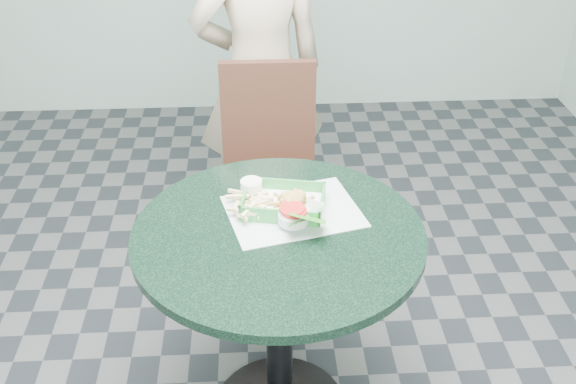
{
  "coord_description": "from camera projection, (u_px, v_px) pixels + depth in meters",
  "views": [
    {
      "loc": [
        -0.06,
        -1.58,
        1.91
      ],
      "look_at": [
        0.03,
        0.1,
        0.84
      ],
      "focal_mm": 42.0,
      "sensor_mm": 36.0,
      "label": 1
    }
  ],
  "objects": [
    {
      "name": "food_basket",
      "position": [
        283.0,
        210.0,
        2.04
      ],
      "size": [
        0.24,
        0.18,
        0.05
      ],
      "rotation": [
        0.0,
        0.0,
        -0.19
      ],
      "color": "#2E8E3B",
      "rests_on": "placemat"
    },
    {
      "name": "garnish_cup",
      "position": [
        302.0,
        220.0,
        1.95
      ],
      "size": [
        0.13,
        0.13,
        0.05
      ],
      "rotation": [
        0.0,
        0.0,
        -0.19
      ],
      "color": "silver",
      "rests_on": "food_basket"
    },
    {
      "name": "dining_chair",
      "position": [
        270.0,
        161.0,
        2.76
      ],
      "size": [
        0.39,
        0.39,
        0.93
      ],
      "rotation": [
        0.0,
        0.0,
        -0.0
      ],
      "color": "#482C1D",
      "rests_on": "floor"
    },
    {
      "name": "diner_person",
      "position": [
        260.0,
        65.0,
        2.83
      ],
      "size": [
        0.69,
        0.54,
        1.68
      ],
      "primitive_type": "imported",
      "rotation": [
        0.0,
        0.0,
        3.39
      ],
      "color": "tan",
      "rests_on": "floor"
    },
    {
      "name": "sauce_ramekin",
      "position": [
        248.0,
        194.0,
        2.05
      ],
      "size": [
        0.07,
        0.07,
        0.04
      ],
      "rotation": [
        0.0,
        0.0,
        0.13
      ],
      "color": "white",
      "rests_on": "food_basket"
    },
    {
      "name": "fries_pile",
      "position": [
        252.0,
        210.0,
        2.0
      ],
      "size": [
        0.13,
        0.14,
        0.05
      ],
      "primitive_type": null,
      "rotation": [
        0.0,
        0.0,
        0.09
      ],
      "color": "beige",
      "rests_on": "food_basket"
    },
    {
      "name": "cafe_table",
      "position": [
        279.0,
        281.0,
        2.05
      ],
      "size": [
        0.85,
        0.85,
        0.75
      ],
      "color": "black",
      "rests_on": "floor"
    },
    {
      "name": "placemat",
      "position": [
        293.0,
        217.0,
        2.04
      ],
      "size": [
        0.45,
        0.38,
        0.0
      ],
      "primitive_type": "cube",
      "rotation": [
        0.0,
        0.0,
        0.25
      ],
      "color": "silver",
      "rests_on": "cafe_table"
    },
    {
      "name": "crab_sandwich",
      "position": [
        295.0,
        206.0,
        2.0
      ],
      "size": [
        0.11,
        0.11,
        0.07
      ],
      "rotation": [
        0.0,
        0.0,
        0.15
      ],
      "color": "#F1D280",
      "rests_on": "food_basket"
    }
  ]
}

